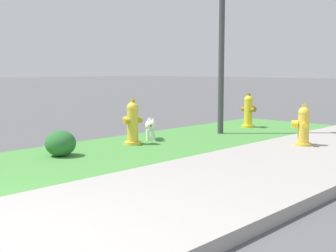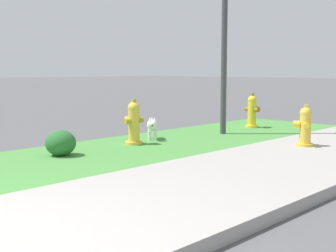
% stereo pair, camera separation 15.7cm
% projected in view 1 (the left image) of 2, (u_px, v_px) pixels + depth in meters
% --- Properties ---
extents(fire_hydrant_by_grass_verge, '(0.33, 0.37, 0.73)m').
position_uv_depth(fire_hydrant_by_grass_verge, '(249.00, 111.00, 9.92)').
color(fire_hydrant_by_grass_verge, yellow).
rests_on(fire_hydrant_by_grass_verge, ground).
extents(fire_hydrant_across_street, '(0.37, 0.34, 0.75)m').
position_uv_depth(fire_hydrant_across_street, '(132.00, 123.00, 7.65)').
color(fire_hydrant_across_street, gold).
rests_on(fire_hydrant_across_street, ground).
extents(fire_hydrant_far_end, '(0.35, 0.33, 0.68)m').
position_uv_depth(fire_hydrant_far_end, '(303.00, 126.00, 7.51)').
color(fire_hydrant_far_end, gold).
rests_on(fire_hydrant_far_end, ground).
extents(small_white_dog, '(0.42, 0.43, 0.42)m').
position_uv_depth(small_white_dog, '(150.00, 126.00, 8.18)').
color(small_white_dog, white).
rests_on(small_white_dog, ground).
extents(shrub_bush_mid_verge, '(0.44, 0.44, 0.37)m').
position_uv_depth(shrub_bush_mid_verge, '(61.00, 143.00, 6.64)').
color(shrub_bush_mid_verge, '#28662D').
rests_on(shrub_bush_mid_verge, ground).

